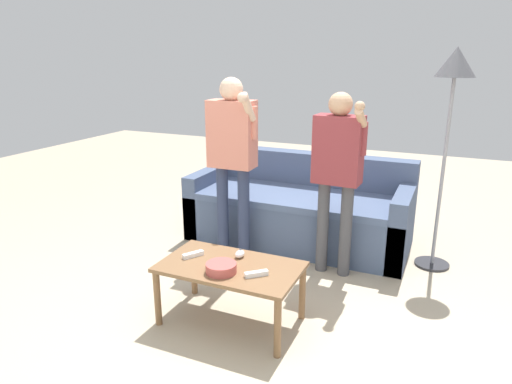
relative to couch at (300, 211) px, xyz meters
name	(u,v)px	position (x,y,z in m)	size (l,w,h in m)	color
ground_plane	(254,317)	(0.16, -1.42, -0.29)	(12.00, 12.00, 0.00)	tan
couch	(300,211)	(0.00, 0.00, 0.00)	(2.01, 0.86, 0.79)	#475675
coffee_table	(230,273)	(0.04, -1.52, 0.06)	(0.90, 0.52, 0.41)	brown
snack_bowl	(221,268)	(0.03, -1.63, 0.15)	(0.19, 0.19, 0.06)	#B24C47
game_remote_nunchuk	(240,254)	(0.05, -1.39, 0.14)	(0.06, 0.09, 0.05)	white
floor_lamp	(454,85)	(1.20, -0.08, 1.20)	(0.29, 0.29, 1.76)	#2D2D33
player_left	(232,148)	(-0.41, -0.58, 0.67)	(0.46, 0.34, 1.53)	#2D3856
player_right	(337,163)	(0.47, -0.55, 0.62)	(0.42, 0.30, 1.44)	#47474C
game_remote_wand_near	(193,255)	(-0.24, -1.51, 0.13)	(0.11, 0.14, 0.03)	white
game_remote_wand_far	(256,274)	(0.25, -1.59, 0.13)	(0.13, 0.13, 0.03)	white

